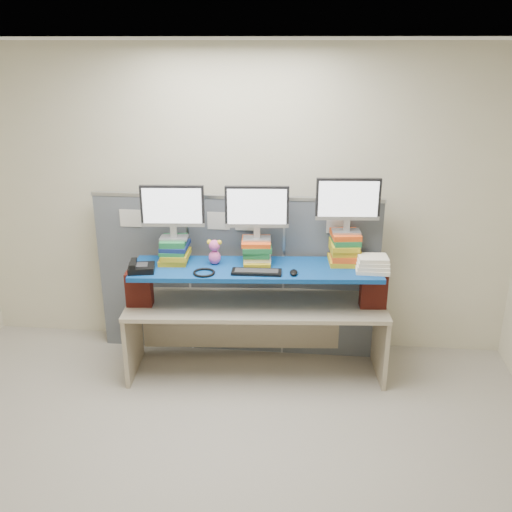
# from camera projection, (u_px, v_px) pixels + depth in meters

# --- Properties ---
(room) EXTENTS (5.00, 4.00, 2.80)m
(room) POSITION_uv_depth(u_px,v_px,m) (195.00, 293.00, 3.37)
(room) COLOR beige
(room) RESTS_ON ground
(cubicle_partition) EXTENTS (2.60, 0.06, 1.53)m
(cubicle_partition) POSITION_uv_depth(u_px,v_px,m) (236.00, 275.00, 5.25)
(cubicle_partition) COLOR #4F555E
(cubicle_partition) RESTS_ON ground
(desk) EXTENTS (2.27, 0.83, 0.68)m
(desk) POSITION_uv_depth(u_px,v_px,m) (256.00, 317.00, 4.96)
(desk) COLOR tan
(desk) RESTS_ON ground
(brick_pier_left) EXTENTS (0.23, 0.14, 0.30)m
(brick_pier_left) POSITION_uv_depth(u_px,v_px,m) (139.00, 289.00, 4.83)
(brick_pier_left) COLOR maroon
(brick_pier_left) RESTS_ON desk
(brick_pier_right) EXTENTS (0.23, 0.14, 0.30)m
(brick_pier_right) POSITION_uv_depth(u_px,v_px,m) (373.00, 291.00, 4.79)
(brick_pier_right) COLOR maroon
(brick_pier_right) RESTS_ON desk
(blue_board) EXTENTS (2.12, 0.69, 0.04)m
(blue_board) POSITION_uv_depth(u_px,v_px,m) (256.00, 269.00, 4.80)
(blue_board) COLOR navy
(blue_board) RESTS_ON brick_pier_left
(book_stack_left) EXTENTS (0.27, 0.31, 0.21)m
(book_stack_left) POSITION_uv_depth(u_px,v_px,m) (175.00, 250.00, 4.88)
(book_stack_left) COLOR gold
(book_stack_left) RESTS_ON blue_board
(book_stack_center) EXTENTS (0.28, 0.33, 0.20)m
(book_stack_center) POSITION_uv_depth(u_px,v_px,m) (257.00, 251.00, 4.87)
(book_stack_center) COLOR gold
(book_stack_center) RESTS_ON blue_board
(book_stack_right) EXTENTS (0.28, 0.33, 0.27)m
(book_stack_right) POSITION_uv_depth(u_px,v_px,m) (345.00, 248.00, 4.84)
(book_stack_right) COLOR gold
(book_stack_right) RESTS_ON blue_board
(monitor_left) EXTENTS (0.53, 0.17, 0.46)m
(monitor_left) POSITION_uv_depth(u_px,v_px,m) (173.00, 209.00, 4.75)
(monitor_left) COLOR #9E9EA3
(monitor_left) RESTS_ON book_stack_left
(monitor_center) EXTENTS (0.53, 0.17, 0.46)m
(monitor_center) POSITION_uv_depth(u_px,v_px,m) (257.00, 210.00, 4.74)
(monitor_center) COLOR #9E9EA3
(monitor_center) RESTS_ON book_stack_center
(monitor_right) EXTENTS (0.53, 0.17, 0.46)m
(monitor_right) POSITION_uv_depth(u_px,v_px,m) (348.00, 202.00, 4.70)
(monitor_right) COLOR #9E9EA3
(monitor_right) RESTS_ON book_stack_right
(keyboard) EXTENTS (0.41, 0.15, 0.03)m
(keyboard) POSITION_uv_depth(u_px,v_px,m) (257.00, 272.00, 4.66)
(keyboard) COLOR black
(keyboard) RESTS_ON blue_board
(mouse) EXTENTS (0.09, 0.13, 0.04)m
(mouse) POSITION_uv_depth(u_px,v_px,m) (294.00, 272.00, 4.63)
(mouse) COLOR black
(mouse) RESTS_ON blue_board
(desk_phone) EXTENTS (0.25, 0.23, 0.09)m
(desk_phone) POSITION_uv_depth(u_px,v_px,m) (140.00, 268.00, 4.69)
(desk_phone) COLOR black
(desk_phone) RESTS_ON blue_board
(headset) EXTENTS (0.22, 0.22, 0.02)m
(headset) POSITION_uv_depth(u_px,v_px,m) (204.00, 273.00, 4.65)
(headset) COLOR black
(headset) RESTS_ON blue_board
(plush_toy) EXTENTS (0.13, 0.10, 0.22)m
(plush_toy) POSITION_uv_depth(u_px,v_px,m) (215.00, 252.00, 4.82)
(plush_toy) COLOR #E356A3
(plush_toy) RESTS_ON blue_board
(binder_stack) EXTENTS (0.27, 0.22, 0.13)m
(binder_stack) POSITION_uv_depth(u_px,v_px,m) (373.00, 264.00, 4.69)
(binder_stack) COLOR white
(binder_stack) RESTS_ON blue_board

